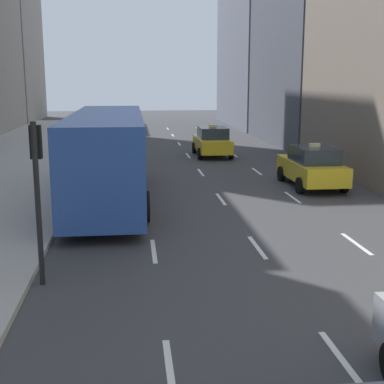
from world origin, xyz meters
TOP-DOWN VIEW (x-y plane):
  - sidewalk_left at (-7.00, 27.00)m, footprint 8.00×66.00m
  - lane_markings at (2.60, 23.00)m, footprint 5.72×56.00m
  - taxi_lead at (6.80, 21.94)m, footprint 2.02×4.40m
  - taxi_second at (4.00, 31.62)m, footprint 2.02×4.40m
  - city_bus at (-1.61, 20.24)m, footprint 2.80×11.61m
  - traffic_light_pole at (-2.75, 12.02)m, footprint 0.24×0.42m

SIDE VIEW (x-z plane):
  - lane_markings at x=2.60m, z-range 0.00..0.01m
  - sidewalk_left at x=-7.00m, z-range 0.00..0.15m
  - taxi_lead at x=6.80m, z-range -0.05..1.82m
  - taxi_second at x=4.00m, z-range -0.05..1.82m
  - city_bus at x=-1.61m, z-range 0.16..3.41m
  - traffic_light_pole at x=-2.75m, z-range 0.61..4.21m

